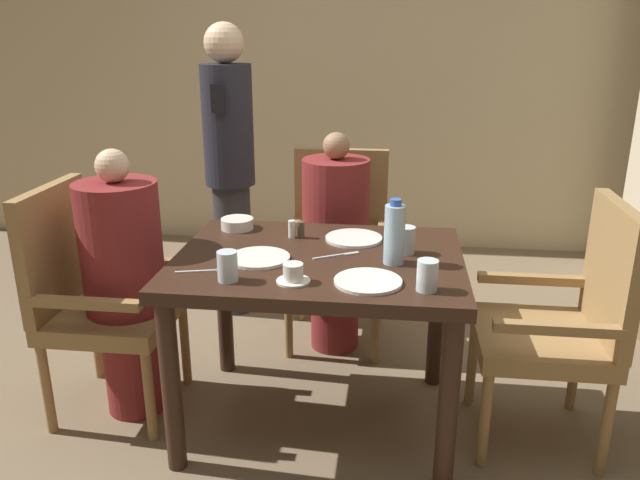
{
  "coord_description": "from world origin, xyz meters",
  "views": [
    {
      "loc": [
        0.28,
        -2.2,
        1.54
      ],
      "look_at": [
        0.0,
        0.04,
        0.78
      ],
      "focal_mm": 35.0,
      "sensor_mm": 36.0,
      "label": 1
    }
  ],
  "objects_px": {
    "chair_right_side": "(566,317)",
    "glass_tall_far": "(228,266)",
    "chair_left_side": "(93,293)",
    "water_bottle": "(394,234)",
    "diner_in_left_chair": "(125,283)",
    "diner_in_far_chair": "(335,241)",
    "teacup_with_saucer": "(293,274)",
    "glass_tall_mid": "(427,275)",
    "plate_main_left": "(354,238)",
    "plate_dessert_center": "(368,281)",
    "chair_far_side": "(338,240)",
    "standing_host": "(230,164)",
    "glass_tall_near": "(406,240)",
    "plate_main_right": "(259,258)",
    "bowl_small": "(237,224)"
  },
  "relations": [
    {
      "from": "chair_right_side",
      "to": "glass_tall_far",
      "type": "xyz_separation_m",
      "value": [
        -1.21,
        -0.28,
        0.26
      ]
    },
    {
      "from": "chair_left_side",
      "to": "chair_right_side",
      "type": "relative_size",
      "value": 1.0
    },
    {
      "from": "water_bottle",
      "to": "chair_right_side",
      "type": "bearing_deg",
      "value": 3.63
    },
    {
      "from": "diner_in_left_chair",
      "to": "diner_in_far_chair",
      "type": "bearing_deg",
      "value": 39.82
    },
    {
      "from": "chair_right_side",
      "to": "glass_tall_far",
      "type": "distance_m",
      "value": 1.26
    },
    {
      "from": "diner_in_left_chair",
      "to": "water_bottle",
      "type": "distance_m",
      "value": 1.1
    },
    {
      "from": "teacup_with_saucer",
      "to": "glass_tall_mid",
      "type": "relative_size",
      "value": 1.1
    },
    {
      "from": "water_bottle",
      "to": "plate_main_left",
      "type": "bearing_deg",
      "value": 123.29
    },
    {
      "from": "plate_main_left",
      "to": "plate_dessert_center",
      "type": "height_order",
      "value": "same"
    },
    {
      "from": "chair_far_side",
      "to": "chair_right_side",
      "type": "bearing_deg",
      "value": -40.67
    },
    {
      "from": "diner_in_far_chair",
      "to": "water_bottle",
      "type": "height_order",
      "value": "diner_in_far_chair"
    },
    {
      "from": "standing_host",
      "to": "plate_main_left",
      "type": "xyz_separation_m",
      "value": [
        0.73,
        -0.82,
        -0.12
      ]
    },
    {
      "from": "chair_left_side",
      "to": "diner_in_far_chair",
      "type": "distance_m",
      "value": 1.14
    },
    {
      "from": "diner_in_left_chair",
      "to": "glass_tall_mid",
      "type": "distance_m",
      "value": 1.23
    },
    {
      "from": "diner_in_left_chair",
      "to": "standing_host",
      "type": "distance_m",
      "value": 1.07
    },
    {
      "from": "standing_host",
      "to": "diner_in_far_chair",
      "type": "bearing_deg",
      "value": -31.12
    },
    {
      "from": "plate_main_left",
      "to": "water_bottle",
      "type": "bearing_deg",
      "value": -56.71
    },
    {
      "from": "standing_host",
      "to": "glass_tall_mid",
      "type": "xyz_separation_m",
      "value": [
        1.01,
        -1.31,
        -0.07
      ]
    },
    {
      "from": "chair_right_side",
      "to": "plate_main_left",
      "type": "height_order",
      "value": "chair_right_side"
    },
    {
      "from": "teacup_with_saucer",
      "to": "water_bottle",
      "type": "bearing_deg",
      "value": 33.83
    },
    {
      "from": "diner_in_far_chair",
      "to": "plate_main_left",
      "type": "bearing_deg",
      "value": -75.12
    },
    {
      "from": "chair_left_side",
      "to": "glass_tall_mid",
      "type": "bearing_deg",
      "value": -12.06
    },
    {
      "from": "standing_host",
      "to": "plate_dessert_center",
      "type": "relative_size",
      "value": 6.79
    },
    {
      "from": "diner_in_left_chair",
      "to": "glass_tall_near",
      "type": "distance_m",
      "value": 1.13
    },
    {
      "from": "teacup_with_saucer",
      "to": "water_bottle",
      "type": "height_order",
      "value": "water_bottle"
    },
    {
      "from": "diner_in_left_chair",
      "to": "glass_tall_near",
      "type": "bearing_deg",
      "value": 3.74
    },
    {
      "from": "teacup_with_saucer",
      "to": "water_bottle",
      "type": "distance_m",
      "value": 0.41
    },
    {
      "from": "chair_right_side",
      "to": "plate_main_right",
      "type": "xyz_separation_m",
      "value": [
        -1.15,
        -0.06,
        0.21
      ]
    },
    {
      "from": "standing_host",
      "to": "plate_main_right",
      "type": "relative_size",
      "value": 6.79
    },
    {
      "from": "diner_in_far_chair",
      "to": "teacup_with_saucer",
      "type": "distance_m",
      "value": 0.94
    },
    {
      "from": "chair_right_side",
      "to": "water_bottle",
      "type": "xyz_separation_m",
      "value": [
        -0.65,
        -0.04,
        0.32
      ]
    },
    {
      "from": "chair_left_side",
      "to": "plate_main_right",
      "type": "bearing_deg",
      "value": -5.14
    },
    {
      "from": "plate_main_right",
      "to": "glass_tall_near",
      "type": "height_order",
      "value": "glass_tall_near"
    },
    {
      "from": "chair_right_side",
      "to": "teacup_with_saucer",
      "type": "relative_size",
      "value": 8.29
    },
    {
      "from": "water_bottle",
      "to": "glass_tall_near",
      "type": "bearing_deg",
      "value": 68.47
    },
    {
      "from": "teacup_with_saucer",
      "to": "glass_tall_far",
      "type": "bearing_deg",
      "value": -176.45
    },
    {
      "from": "plate_dessert_center",
      "to": "bowl_small",
      "type": "relative_size",
      "value": 1.67
    },
    {
      "from": "chair_far_side",
      "to": "glass_tall_far",
      "type": "bearing_deg",
      "value": -104.43
    },
    {
      "from": "chair_right_side",
      "to": "plate_dessert_center",
      "type": "bearing_deg",
      "value": -161.59
    },
    {
      "from": "glass_tall_far",
      "to": "chair_left_side",
      "type": "bearing_deg",
      "value": 156.72
    },
    {
      "from": "plate_main_right",
      "to": "glass_tall_near",
      "type": "bearing_deg",
      "value": 14.11
    },
    {
      "from": "standing_host",
      "to": "teacup_with_saucer",
      "type": "xyz_separation_m",
      "value": [
        0.56,
        -1.29,
        -0.1
      ]
    },
    {
      "from": "glass_tall_near",
      "to": "standing_host",
      "type": "bearing_deg",
      "value": 134.62
    },
    {
      "from": "bowl_small",
      "to": "glass_tall_near",
      "type": "xyz_separation_m",
      "value": [
        0.72,
        -0.22,
        0.03
      ]
    },
    {
      "from": "plate_main_left",
      "to": "plate_dessert_center",
      "type": "relative_size",
      "value": 1.0
    },
    {
      "from": "plate_main_left",
      "to": "plate_dessert_center",
      "type": "xyz_separation_m",
      "value": [
        0.08,
        -0.45,
        0.0
      ]
    },
    {
      "from": "chair_left_side",
      "to": "plate_dessert_center",
      "type": "relative_size",
      "value": 4.14
    },
    {
      "from": "diner_in_far_chair",
      "to": "glass_tall_mid",
      "type": "distance_m",
      "value": 1.04
    },
    {
      "from": "chair_right_side",
      "to": "plate_main_right",
      "type": "height_order",
      "value": "chair_right_side"
    },
    {
      "from": "chair_right_side",
      "to": "bowl_small",
      "type": "height_order",
      "value": "chair_right_side"
    }
  ]
}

